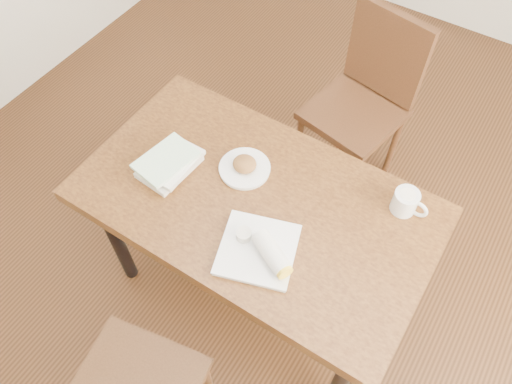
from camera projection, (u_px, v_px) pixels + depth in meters
The scene contains 7 objects.
ground at pixel (256, 285), 2.45m from camera, with size 4.00×5.00×0.01m, color #472814.
table at pixel (256, 212), 1.90m from camera, with size 1.32×0.76×0.75m.
chair_far at pixel (366, 94), 2.44m from camera, with size 0.49×0.49×0.95m.
plate_scone at pixel (245, 167), 1.90m from camera, with size 0.20×0.20×0.06m.
coffee_mug at pixel (406, 202), 1.77m from camera, with size 0.14×0.09×0.09m.
plate_burrito at pixel (262, 251), 1.69m from camera, with size 0.32×0.32×0.09m.
book_stack at pixel (170, 163), 1.89m from camera, with size 0.19×0.25×0.06m.
Camera 1 is at (0.55, -0.86, 2.27)m, focal length 35.00 mm.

